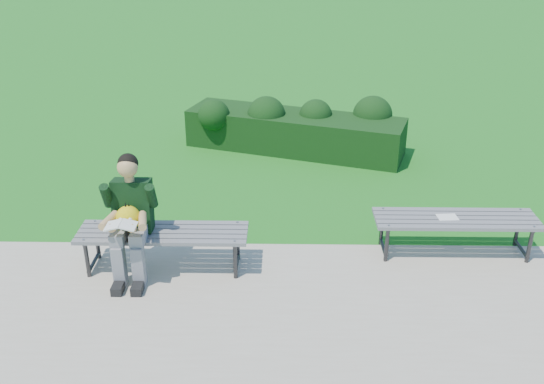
% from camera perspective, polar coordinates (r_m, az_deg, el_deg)
% --- Properties ---
extents(ground, '(80.00, 80.00, 0.00)m').
position_cam_1_polar(ground, '(7.10, 0.33, -5.06)').
color(ground, '#2F7B24').
rests_on(ground, ground).
extents(walkway, '(30.00, 3.50, 0.02)m').
position_cam_1_polar(walkway, '(5.65, 0.12, -13.86)').
color(walkway, '#ADA493').
rests_on(walkway, ground).
extents(hedge, '(3.59, 1.93, 0.89)m').
position_cam_1_polar(hedge, '(9.85, 2.34, 6.10)').
color(hedge, '#17380E').
rests_on(hedge, ground).
extents(bench_left, '(1.80, 0.50, 0.46)m').
position_cam_1_polar(bench_left, '(6.56, -10.23, -4.06)').
color(bench_left, slate).
rests_on(bench_left, walkway).
extents(bench_right, '(1.80, 0.50, 0.46)m').
position_cam_1_polar(bench_right, '(7.04, 16.91, -2.70)').
color(bench_right, slate).
rests_on(bench_right, walkway).
extents(seated_boy, '(0.56, 0.76, 1.31)m').
position_cam_1_polar(seated_boy, '(6.40, -13.22, -2.07)').
color(seated_boy, gray).
rests_on(seated_boy, walkway).
extents(paper_sheet, '(0.23, 0.18, 0.01)m').
position_cam_1_polar(paper_sheet, '(6.98, 16.18, -2.29)').
color(paper_sheet, white).
rests_on(paper_sheet, bench_right).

